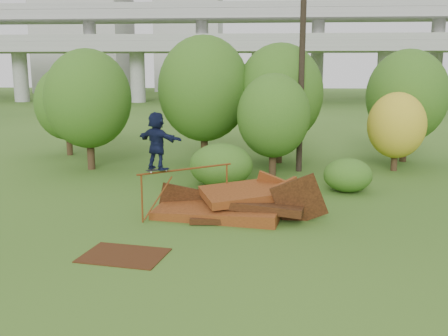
# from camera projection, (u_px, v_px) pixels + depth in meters

# --- Properties ---
(ground) EXTENTS (240.00, 240.00, 0.00)m
(ground) POSITION_uv_depth(u_px,v_px,m) (246.00, 234.00, 14.86)
(ground) COLOR #2D5116
(ground) RESTS_ON ground
(scrap_pile) EXTENTS (5.82, 3.23, 1.87)m
(scrap_pile) POSITION_uv_depth(u_px,v_px,m) (234.00, 205.00, 16.80)
(scrap_pile) COLOR #4A230D
(scrap_pile) RESTS_ON ground
(grind_rail) EXTENTS (2.85, 2.16, 1.60)m
(grind_rail) POSITION_uv_depth(u_px,v_px,m) (186.00, 179.00, 16.60)
(grind_rail) COLOR #61320F
(grind_rail) RESTS_ON ground
(skateboard) EXTENTS (0.71, 0.61, 0.08)m
(skateboard) POSITION_uv_depth(u_px,v_px,m) (158.00, 170.00, 15.97)
(skateboard) COLOR black
(skateboard) RESTS_ON grind_rail
(skater) EXTENTS (1.75, 1.33, 1.84)m
(skater) POSITION_uv_depth(u_px,v_px,m) (157.00, 141.00, 15.79)
(skater) COLOR black
(skater) RESTS_ON skateboard
(flat_plate) EXTENTS (2.36, 1.86, 0.03)m
(flat_plate) POSITION_uv_depth(u_px,v_px,m) (124.00, 255.00, 13.11)
(flat_plate) COLOR #3B1D0C
(flat_plate) RESTS_ON ground
(tree_0) EXTENTS (4.12, 4.12, 5.82)m
(tree_0) POSITION_uv_depth(u_px,v_px,m) (88.00, 99.00, 23.86)
(tree_0) COLOR black
(tree_0) RESTS_ON ground
(tree_1) EXTENTS (4.71, 4.71, 6.56)m
(tree_1) POSITION_uv_depth(u_px,v_px,m) (204.00, 89.00, 25.62)
(tree_1) COLOR black
(tree_1) RESTS_ON ground
(tree_2) EXTENTS (3.32, 3.32, 4.67)m
(tree_2) POSITION_uv_depth(u_px,v_px,m) (273.00, 116.00, 22.54)
(tree_2) COLOR black
(tree_2) RESTS_ON ground
(tree_3) EXTENTS (4.45, 4.45, 6.17)m
(tree_3) POSITION_uv_depth(u_px,v_px,m) (280.00, 94.00, 25.59)
(tree_3) COLOR black
(tree_3) RESTS_ON ground
(tree_4) EXTENTS (2.74, 2.74, 3.78)m
(tree_4) POSITION_uv_depth(u_px,v_px,m) (397.00, 125.00, 23.75)
(tree_4) COLOR black
(tree_4) RESTS_ON ground
(tree_5) EXTENTS (4.18, 4.18, 5.88)m
(tree_5) POSITION_uv_depth(u_px,v_px,m) (407.00, 96.00, 25.95)
(tree_5) COLOR black
(tree_5) RESTS_ON ground
(tree_6) EXTENTS (3.58, 3.58, 5.01)m
(tree_6) POSITION_uv_depth(u_px,v_px,m) (67.00, 104.00, 28.04)
(tree_6) COLOR black
(tree_6) RESTS_ON ground
(shrub_left) EXTENTS (2.63, 2.43, 1.82)m
(shrub_left) POSITION_uv_depth(u_px,v_px,m) (221.00, 165.00, 20.70)
(shrub_left) COLOR #255215
(shrub_left) RESTS_ON ground
(shrub_right) EXTENTS (1.92, 1.76, 1.36)m
(shrub_right) POSITION_uv_depth(u_px,v_px,m) (348.00, 175.00, 19.86)
(shrub_right) COLOR #255215
(shrub_right) RESTS_ON ground
(utility_pole) EXTENTS (1.40, 0.28, 10.18)m
(utility_pole) POSITION_uv_depth(u_px,v_px,m) (302.00, 62.00, 23.06)
(utility_pole) COLOR black
(utility_pole) RESTS_ON ground
(freeway_overpass) EXTENTS (160.00, 15.00, 13.70)m
(freeway_overpass) POSITION_uv_depth(u_px,v_px,m) (259.00, 32.00, 74.41)
(freeway_overpass) COLOR gray
(freeway_overpass) RESTS_ON ground
(building_left) EXTENTS (18.00, 16.00, 35.00)m
(building_left) POSITION_uv_depth(u_px,v_px,m) (84.00, 10.00, 107.17)
(building_left) COLOR #9E9E99
(building_left) RESTS_ON ground
(building_right) EXTENTS (14.00, 14.00, 28.00)m
(building_right) POSITION_uv_depth(u_px,v_px,m) (190.00, 28.00, 113.10)
(building_right) COLOR #9E9E99
(building_right) RESTS_ON ground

